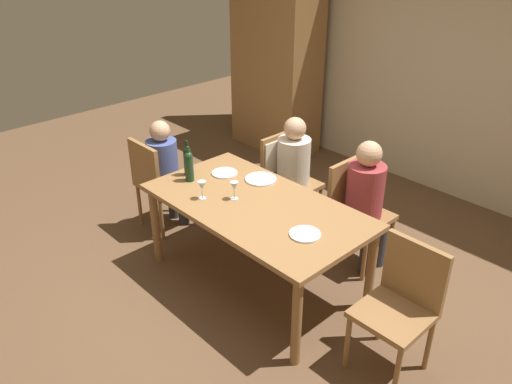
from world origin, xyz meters
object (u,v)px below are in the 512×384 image
(wine_glass_centre, at_px, (234,187))
(person_man_bearded, at_px, (367,197))
(wine_glass_near_left, at_px, (202,186))
(dinner_plate_host, at_px, (305,234))
(chair_right_end, at_px, (402,300))
(wine_bottle_dark_red, at_px, (188,160))
(person_woman_host, at_px, (165,166))
(chair_far_left, at_px, (284,168))
(wine_bottle_tall_green, at_px, (189,165))
(armoire_cabinet, at_px, (276,63))
(chair_far_right, at_px, (355,205))
(chair_left_end, at_px, (156,179))
(dining_table, at_px, (256,213))
(dinner_plate_guest_right, at_px, (225,173))
(dinner_plate_guest_left, at_px, (261,179))
(person_man_guest, at_px, (296,167))

(wine_glass_centre, bearing_deg, person_man_bearded, 57.30)
(person_man_bearded, height_order, wine_glass_near_left, person_man_bearded)
(dinner_plate_host, bearing_deg, person_man_bearded, 98.07)
(chair_right_end, xyz_separation_m, wine_bottle_dark_red, (-2.04, -0.16, 0.36))
(person_woman_host, relative_size, dinner_plate_host, 4.90)
(chair_right_end, height_order, dinner_plate_host, chair_right_end)
(chair_far_left, xyz_separation_m, dinner_plate_host, (1.09, -0.92, 0.17))
(chair_far_left, relative_size, wine_bottle_tall_green, 3.00)
(wine_bottle_dark_red, bearing_deg, chair_right_end, 4.48)
(person_woman_host, relative_size, person_man_bearded, 0.95)
(wine_glass_near_left, bearing_deg, chair_right_end, 11.71)
(armoire_cabinet, bearing_deg, chair_far_left, -43.00)
(chair_far_right, relative_size, wine_bottle_dark_red, 2.93)
(armoire_cabinet, height_order, wine_bottle_dark_red, armoire_cabinet)
(chair_far_left, bearing_deg, wine_bottle_dark_red, -14.29)
(chair_left_end, bearing_deg, wine_glass_centre, 0.82)
(chair_far_right, bearing_deg, wine_glass_centre, -27.52)
(chair_left_end, distance_m, person_woman_host, 0.15)
(dining_table, xyz_separation_m, wine_glass_centre, (-0.17, -0.07, 0.19))
(chair_far_left, height_order, wine_glass_near_left, chair_far_left)
(chair_left_end, bearing_deg, wine_glass_near_left, -9.93)
(person_woman_host, bearing_deg, wine_glass_near_left, -16.52)
(chair_right_end, relative_size, wine_bottle_dark_red, 2.93)
(dining_table, bearing_deg, chair_right_end, 3.91)
(dining_table, bearing_deg, dinner_plate_host, -6.18)
(dinner_plate_guest_right, bearing_deg, chair_right_end, -2.30)
(chair_left_end, height_order, wine_bottle_dark_red, wine_bottle_dark_red)
(person_woman_host, xyz_separation_m, wine_bottle_tall_green, (0.61, -0.16, 0.26))
(chair_left_end, relative_size, person_man_bearded, 0.80)
(wine_bottle_tall_green, distance_m, dinner_plate_guest_right, 0.34)
(chair_far_right, distance_m, person_woman_host, 1.80)
(chair_far_right, relative_size, chair_right_end, 1.00)
(chair_far_left, bearing_deg, wine_bottle_tall_green, -8.10)
(armoire_cabinet, distance_m, person_man_bearded, 2.82)
(chair_left_end, height_order, person_woman_host, person_woman_host)
(chair_far_left, relative_size, wine_glass_near_left, 6.17)
(wine_bottle_tall_green, distance_m, wine_glass_near_left, 0.34)
(armoire_cabinet, height_order, chair_left_end, armoire_cabinet)
(chair_right_end, xyz_separation_m, person_woman_host, (-2.55, -0.06, 0.10))
(wine_glass_near_left, bearing_deg, chair_far_left, 99.11)
(chair_far_left, height_order, wine_bottle_dark_red, wine_bottle_dark_red)
(chair_left_end, distance_m, dinner_plate_guest_left, 1.11)
(dining_table, height_order, dinner_plate_guest_left, dinner_plate_guest_left)
(armoire_cabinet, relative_size, chair_right_end, 2.37)
(dining_table, relative_size, chair_right_end, 1.95)
(chair_far_right, height_order, wine_glass_near_left, chair_far_right)
(wine_glass_near_left, relative_size, wine_glass_centre, 1.00)
(chair_far_left, xyz_separation_m, dinner_plate_guest_left, (0.26, -0.56, 0.17))
(dining_table, height_order, person_man_guest, person_man_guest)
(chair_far_right, height_order, chair_far_left, same)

